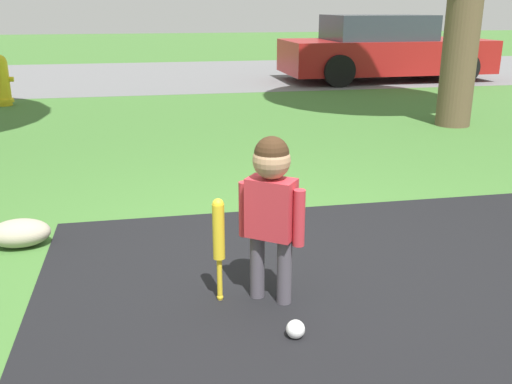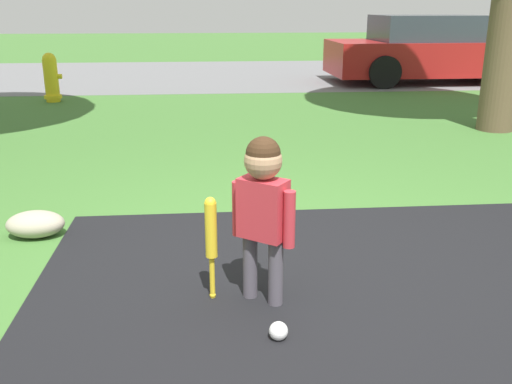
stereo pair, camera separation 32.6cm
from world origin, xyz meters
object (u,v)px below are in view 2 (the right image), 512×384
(baseball_bat, at_px, (211,234))
(sports_ball, at_px, (278,331))
(parked_car, at_px, (433,51))
(fire_hydrant, at_px, (51,78))
(child, at_px, (263,198))

(baseball_bat, bearing_deg, sports_ball, -54.88)
(parked_car, bearing_deg, baseball_bat, -118.52)
(sports_ball, xyz_separation_m, parked_car, (4.26, 9.05, 0.57))
(baseball_bat, distance_m, parked_car, 9.76)
(fire_hydrant, bearing_deg, baseball_bat, -69.93)
(child, distance_m, parked_car, 9.68)
(child, xyz_separation_m, fire_hydrant, (-2.73, 6.80, -0.20))
(child, bearing_deg, baseball_bat, -153.58)
(baseball_bat, relative_size, fire_hydrant, 0.73)
(sports_ball, distance_m, fire_hydrant, 7.71)
(fire_hydrant, bearing_deg, sports_ball, -68.92)
(baseball_bat, height_order, sports_ball, baseball_bat)
(child, relative_size, sports_ball, 9.88)
(parked_car, bearing_deg, fire_hydrant, -165.79)
(fire_hydrant, distance_m, parked_car, 7.27)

